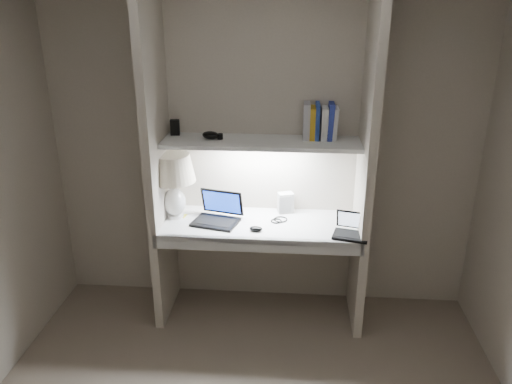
# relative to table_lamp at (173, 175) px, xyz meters

# --- Properties ---
(back_wall) EXTENTS (3.20, 0.01, 2.50)m
(back_wall) POSITION_rel_table_lamp_xyz_m (0.64, 0.23, 0.15)
(back_wall) COLOR beige
(back_wall) RESTS_ON floor
(alcove_panel_left) EXTENTS (0.06, 0.55, 2.50)m
(alcove_panel_left) POSITION_rel_table_lamp_xyz_m (-0.09, -0.05, 0.15)
(alcove_panel_left) COLOR beige
(alcove_panel_left) RESTS_ON floor
(alcove_panel_right) EXTENTS (0.06, 0.55, 2.50)m
(alcove_panel_right) POSITION_rel_table_lamp_xyz_m (1.37, -0.05, 0.15)
(alcove_panel_right) COLOR beige
(alcove_panel_right) RESTS_ON floor
(desk) EXTENTS (1.40, 0.55, 0.04)m
(desk) POSITION_rel_table_lamp_xyz_m (0.64, -0.05, -0.35)
(desk) COLOR white
(desk) RESTS_ON alcove_panel_left
(desk_apron) EXTENTS (1.46, 0.03, 0.10)m
(desk_apron) POSITION_rel_table_lamp_xyz_m (0.64, -0.31, -0.38)
(desk_apron) COLOR silver
(desk_apron) RESTS_ON desk
(shelf) EXTENTS (1.40, 0.36, 0.03)m
(shelf) POSITION_rel_table_lamp_xyz_m (0.64, 0.05, 0.25)
(shelf) COLOR silver
(shelf) RESTS_ON back_wall
(strip_light) EXTENTS (0.60, 0.04, 0.02)m
(strip_light) POSITION_rel_table_lamp_xyz_m (0.64, 0.05, 0.23)
(strip_light) COLOR white
(strip_light) RESTS_ON shelf
(table_lamp) EXTENTS (0.33, 0.33, 0.49)m
(table_lamp) POSITION_rel_table_lamp_xyz_m (0.00, 0.00, 0.00)
(table_lamp) COLOR white
(table_lamp) RESTS_ON desk
(laptop_main) EXTENTS (0.38, 0.35, 0.22)m
(laptop_main) POSITION_rel_table_lamp_xyz_m (0.33, -0.04, -0.28)
(laptop_main) COLOR black
(laptop_main) RESTS_ON desk
(laptop_netbook) EXTENTS (0.28, 0.26, 0.16)m
(laptop_netbook) POSITION_rel_table_lamp_xyz_m (1.29, -0.20, -0.29)
(laptop_netbook) COLOR black
(laptop_netbook) RESTS_ON desk
(speaker) EXTENTS (0.13, 0.11, 0.16)m
(speaker) POSITION_rel_table_lamp_xyz_m (0.82, 0.16, -0.25)
(speaker) COLOR silver
(speaker) RESTS_ON desk
(mouse) EXTENTS (0.10, 0.07, 0.03)m
(mouse) POSITION_rel_table_lamp_xyz_m (0.62, -0.19, -0.31)
(mouse) COLOR black
(mouse) RESTS_ON desk
(cable_coil) EXTENTS (0.12, 0.12, 0.01)m
(cable_coil) POSITION_rel_table_lamp_xyz_m (0.79, 0.01, -0.32)
(cable_coil) COLOR black
(cable_coil) RESTS_ON desk
(sticky_note) EXTENTS (0.08, 0.08, 0.00)m
(sticky_note) POSITION_rel_table_lamp_xyz_m (0.04, 0.02, -0.33)
(sticky_note) COLOR yellow
(sticky_note) RESTS_ON desk
(book_row) EXTENTS (0.24, 0.17, 0.26)m
(book_row) POSITION_rel_table_lamp_xyz_m (1.05, 0.13, 0.39)
(book_row) COLOR silver
(book_row) RESTS_ON shelf
(shelf_box) EXTENTS (0.07, 0.06, 0.11)m
(shelf_box) POSITION_rel_table_lamp_xyz_m (-0.00, 0.15, 0.32)
(shelf_box) COLOR black
(shelf_box) RESTS_ON shelf
(shelf_gadget) EXTENTS (0.15, 0.13, 0.05)m
(shelf_gadget) POSITION_rel_table_lamp_xyz_m (0.28, 0.05, 0.29)
(shelf_gadget) COLOR black
(shelf_gadget) RESTS_ON shelf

